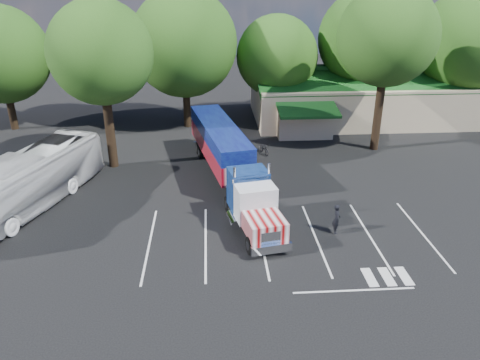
{
  "coord_description": "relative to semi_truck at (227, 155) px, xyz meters",
  "views": [
    {
      "loc": [
        -2.77,
        -29.14,
        14.14
      ],
      "look_at": [
        -0.95,
        -1.93,
        2.0
      ],
      "focal_mm": 35.0,
      "sensor_mm": 36.0,
      "label": 1
    }
  ],
  "objects": [
    {
      "name": "woman",
      "position": [
        6.1,
        -7.46,
        -1.3
      ],
      "size": [
        0.52,
        0.71,
        1.83
      ],
      "primitive_type": "imported",
      "rotation": [
        0.0,
        0.0,
        1.45
      ],
      "color": "black",
      "rests_on": "ground"
    },
    {
      "name": "tree_row_a",
      "position": [
        -20.4,
        14.5,
        4.95
      ],
      "size": [
        9.0,
        9.0,
        11.68
      ],
      "color": "black",
      "rests_on": "ground"
    },
    {
      "name": "tour_bus",
      "position": [
        -13.01,
        -2.86,
        -0.4
      ],
      "size": [
        7.3,
        13.3,
        3.63
      ],
      "primitive_type": "imported",
      "rotation": [
        0.0,
        0.0,
        -0.35
      ],
      "color": "silver",
      "rests_on": "ground"
    },
    {
      "name": "tree_near_right",
      "position": [
        13.1,
        6.5,
        7.25
      ],
      "size": [
        8.0,
        8.0,
        13.5
      ],
      "color": "black",
      "rests_on": "ground"
    },
    {
      "name": "tree_near_left",
      "position": [
        -8.9,
        4.0,
        6.6
      ],
      "size": [
        7.6,
        7.6,
        12.65
      ],
      "color": "black",
      "rests_on": "ground"
    },
    {
      "name": "tree_row_c",
      "position": [
        -3.4,
        14.2,
        5.83
      ],
      "size": [
        10.0,
        10.0,
        13.05
      ],
      "color": "black",
      "rests_on": "ground"
    },
    {
      "name": "tree_row_f",
      "position": [
        24.6,
        14.8,
        5.58
      ],
      "size": [
        10.4,
        10.4,
        13.0
      ],
      "color": "black",
      "rests_on": "ground"
    },
    {
      "name": "silver_sedan",
      "position": [
        13.6,
        12.0,
        -1.49
      ],
      "size": [
        4.61,
        2.71,
        1.44
      ],
      "primitive_type": "imported",
      "rotation": [
        0.0,
        0.0,
        1.28
      ],
      "color": "#AEB0B6",
      "rests_on": "ground"
    },
    {
      "name": "semi_truck",
      "position": [
        0.0,
        0.0,
        0.0
      ],
      "size": [
        5.83,
        18.76,
        3.91
      ],
      "rotation": [
        0.0,
        0.0,
        0.19
      ],
      "color": "black",
      "rests_on": "ground"
    },
    {
      "name": "tree_row_d",
      "position": [
        5.6,
        15.5,
        4.37
      ],
      "size": [
        8.0,
        8.0,
        10.6
      ],
      "color": "black",
      "rests_on": "ground"
    },
    {
      "name": "tree_row_e",
      "position": [
        14.6,
        16.0,
        5.87
      ],
      "size": [
        9.6,
        9.6,
        12.9
      ],
      "color": "black",
      "rests_on": "ground"
    },
    {
      "name": "ground",
      "position": [
        1.6,
        -2.0,
        -2.21
      ],
      "size": [
        120.0,
        120.0,
        0.0
      ],
      "primitive_type": "plane",
      "color": "black",
      "rests_on": "ground"
    },
    {
      "name": "bicycle",
      "position": [
        3.4,
        6.0,
        -1.75
      ],
      "size": [
        1.05,
        1.87,
        0.93
      ],
      "primitive_type": "imported",
      "rotation": [
        0.0,
        0.0,
        0.26
      ],
      "color": "black",
      "rests_on": "ground"
    },
    {
      "name": "tree_row_b",
      "position": [
        -11.4,
        15.8,
        4.92
      ],
      "size": [
        8.4,
        8.4,
        11.35
      ],
      "color": "black",
      "rests_on": "ground"
    },
    {
      "name": "event_hall",
      "position": [
        15.34,
        15.81,
        -0.0
      ],
      "size": [
        24.2,
        14.12,
        5.55
      ],
      "color": "tan",
      "rests_on": "ground"
    }
  ]
}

